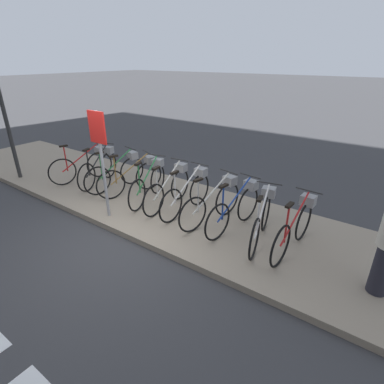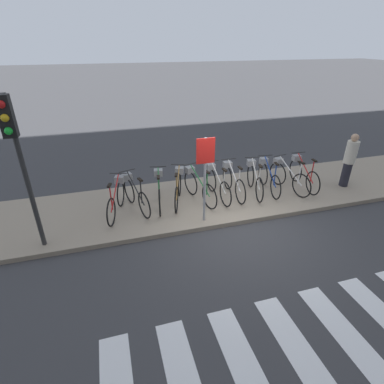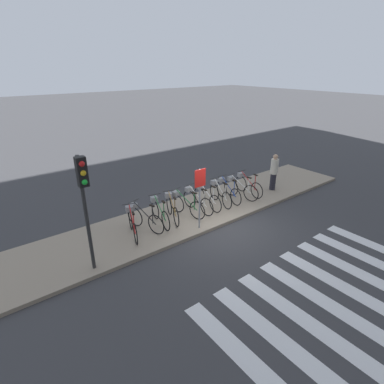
{
  "view_description": "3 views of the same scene",
  "coord_description": "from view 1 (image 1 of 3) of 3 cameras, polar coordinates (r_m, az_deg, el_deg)",
  "views": [
    {
      "loc": [
        3.91,
        -3.22,
        3.17
      ],
      "look_at": [
        0.65,
        1.37,
        0.63
      ],
      "focal_mm": 28.0,
      "sensor_mm": 36.0,
      "label": 1
    },
    {
      "loc": [
        -2.84,
        -5.83,
        4.24
      ],
      "look_at": [
        -0.99,
        0.51,
        0.86
      ],
      "focal_mm": 28.0,
      "sensor_mm": 36.0,
      "label": 2
    },
    {
      "loc": [
        -6.55,
        -6.84,
        5.39
      ],
      "look_at": [
        -0.67,
        0.81,
        1.29
      ],
      "focal_mm": 28.0,
      "sensor_mm": 36.0,
      "label": 3
    }
  ],
  "objects": [
    {
      "name": "parked_bicycle_6",
      "position": [
        6.32,
        -0.66,
        0.04
      ],
      "size": [
        0.46,
        1.7,
        1.04
      ],
      "color": "black",
      "rests_on": "sidewalk"
    },
    {
      "name": "parked_bicycle_9",
      "position": [
        5.46,
        13.22,
        -4.78
      ],
      "size": [
        0.52,
        1.67,
        1.04
      ],
      "color": "black",
      "rests_on": "sidewalk"
    },
    {
      "name": "parked_bicycle_1",
      "position": [
        8.19,
        -17.13,
        4.71
      ],
      "size": [
        0.63,
        1.63,
        1.04
      ],
      "color": "black",
      "rests_on": "sidewalk"
    },
    {
      "name": "ground_plane",
      "position": [
        5.97,
        -12.97,
        -8.44
      ],
      "size": [
        120.0,
        120.0,
        0.0
      ],
      "primitive_type": "plane",
      "color": "#38383A"
    },
    {
      "name": "parked_bicycle_8",
      "position": [
        5.77,
        8.5,
        -2.75
      ],
      "size": [
        0.46,
        1.69,
        1.04
      ],
      "color": "black",
      "rests_on": "sidewalk"
    },
    {
      "name": "parked_bicycle_2",
      "position": [
        7.71,
        -13.86,
        3.89
      ],
      "size": [
        0.48,
        1.68,
        1.04
      ],
      "color": "black",
      "rests_on": "sidewalk"
    },
    {
      "name": "sign_post",
      "position": [
        6.03,
        -17.12,
        8.1
      ],
      "size": [
        0.44,
        0.07,
        2.16
      ],
      "color": "#99999E",
      "rests_on": "sidewalk"
    },
    {
      "name": "parked_bicycle_5",
      "position": [
        6.59,
        -4.24,
        1.03
      ],
      "size": [
        0.46,
        1.7,
        1.04
      ],
      "color": "black",
      "rests_on": "sidewalk"
    },
    {
      "name": "parked_bicycle_10",
      "position": [
        5.37,
        19.14,
        -6.12
      ],
      "size": [
        0.46,
        1.7,
        1.04
      ],
      "color": "black",
      "rests_on": "sidewalk"
    },
    {
      "name": "parked_bicycle_4",
      "position": [
        6.92,
        -8.07,
        2.03
      ],
      "size": [
        0.58,
        1.65,
        1.04
      ],
      "color": "black",
      "rests_on": "sidewalk"
    },
    {
      "name": "parked_bicycle_3",
      "position": [
        7.33,
        -11.04,
        3.08
      ],
      "size": [
        0.68,
        1.62,
        1.04
      ],
      "color": "black",
      "rests_on": "sidewalk"
    },
    {
      "name": "parked_bicycle_7",
      "position": [
        5.94,
        4.24,
        -1.67
      ],
      "size": [
        0.52,
        1.67,
        1.04
      ],
      "color": "black",
      "rests_on": "sidewalk"
    },
    {
      "name": "parked_bicycle_0",
      "position": [
        8.49,
        -19.79,
        5.03
      ],
      "size": [
        0.65,
        1.63,
        1.04
      ],
      "color": "black",
      "rests_on": "sidewalk"
    },
    {
      "name": "sidewalk",
      "position": [
        6.82,
        -4.23,
        -2.9
      ],
      "size": [
        15.78,
        2.85,
        0.12
      ],
      "color": "gray",
      "rests_on": "ground_plane"
    }
  ]
}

